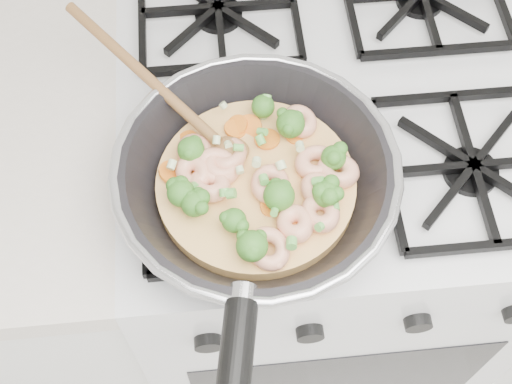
{
  "coord_description": "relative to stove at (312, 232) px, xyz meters",
  "views": [
    {
      "loc": [
        -0.17,
        1.12,
        1.65
      ],
      "look_at": [
        -0.13,
        1.53,
        0.93
      ],
      "focal_mm": 48.19,
      "sensor_mm": 36.0,
      "label": 1
    }
  ],
  "objects": [
    {
      "name": "skillet",
      "position": [
        -0.13,
        -0.17,
        0.5
      ],
      "size": [
        0.39,
        0.58,
        0.09
      ],
      "rotation": [
        0.0,
        0.0,
        -0.09
      ],
      "color": "black",
      "rests_on": "stove"
    },
    {
      "name": "stove",
      "position": [
        0.0,
        0.0,
        0.0
      ],
      "size": [
        0.6,
        0.6,
        0.92
      ],
      "color": "silver",
      "rests_on": "ground"
    }
  ]
}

